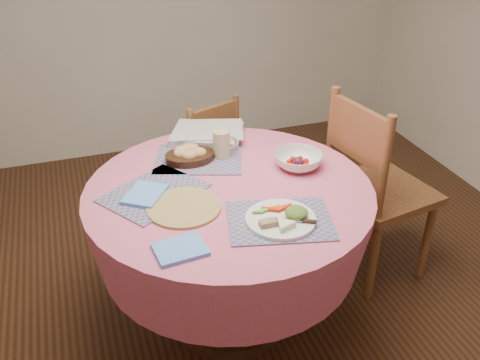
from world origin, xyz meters
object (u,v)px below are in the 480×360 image
object	(u,v)px
chair_back	(203,159)
latte_mug	(222,144)
dining_table	(229,225)
chair_right	(374,186)
wicker_trivet	(184,207)
dinner_plate	(283,218)
bread_bowl	(189,154)
fruit_bowl	(298,161)

from	to	relation	value
chair_back	latte_mug	size ratio (longest dim) A/B	6.48
chair_back	dining_table	bearing A→B (deg)	61.25
dining_table	chair_right	bearing A→B (deg)	8.83
chair_back	wicker_trivet	xyz separation A→B (m)	(-0.33, -0.96, 0.32)
chair_right	dinner_plate	bearing A→B (deg)	112.20
wicker_trivet	dining_table	bearing A→B (deg)	23.39
dinner_plate	bread_bowl	distance (m)	0.64
chair_right	bread_bowl	bearing A→B (deg)	69.58
chair_back	fruit_bowl	world-z (taller)	chair_back
latte_mug	dinner_plate	bearing A→B (deg)	-83.92
wicker_trivet	latte_mug	distance (m)	0.47
dinner_plate	latte_mug	bearing A→B (deg)	96.08
chair_right	fruit_bowl	distance (m)	0.52
wicker_trivet	fruit_bowl	size ratio (longest dim) A/B	1.17
dining_table	wicker_trivet	size ratio (longest dim) A/B	4.13
dining_table	fruit_bowl	world-z (taller)	fruit_bowl
bread_bowl	chair_back	bearing A→B (deg)	69.94
wicker_trivet	bread_bowl	distance (m)	0.41
chair_right	chair_back	bearing A→B (deg)	33.60
dining_table	fruit_bowl	bearing A→B (deg)	12.03
chair_back	bread_bowl	world-z (taller)	chair_back
dinner_plate	fruit_bowl	size ratio (longest dim) A/B	1.07
bread_bowl	dinner_plate	bearing A→B (deg)	-70.08
dinner_plate	bread_bowl	size ratio (longest dim) A/B	1.19
chair_back	latte_mug	bearing A→B (deg)	63.27
wicker_trivet	dinner_plate	distance (m)	0.40
dining_table	latte_mug	size ratio (longest dim) A/B	9.60
dinner_plate	latte_mug	distance (m)	0.60
dinner_plate	bread_bowl	xyz separation A→B (m)	(-0.22, 0.60, 0.02)
dinner_plate	chair_right	bearing A→B (deg)	32.30
chair_back	bread_bowl	size ratio (longest dim) A/B	3.64
latte_mug	fruit_bowl	size ratio (longest dim) A/B	0.51
bread_bowl	chair_right	bearing A→B (deg)	-10.32
chair_back	fruit_bowl	size ratio (longest dim) A/B	3.28
latte_mug	wicker_trivet	bearing A→B (deg)	-126.30
chair_right	latte_mug	world-z (taller)	chair_right
dining_table	dinner_plate	world-z (taller)	dinner_plate
wicker_trivet	bread_bowl	bearing A→B (deg)	72.85
dinner_plate	fruit_bowl	bearing A→B (deg)	58.68
chair_back	bread_bowl	xyz separation A→B (m)	(-0.21, -0.57, 0.35)
dining_table	bread_bowl	distance (m)	0.39
wicker_trivet	fruit_bowl	bearing A→B (deg)	16.54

